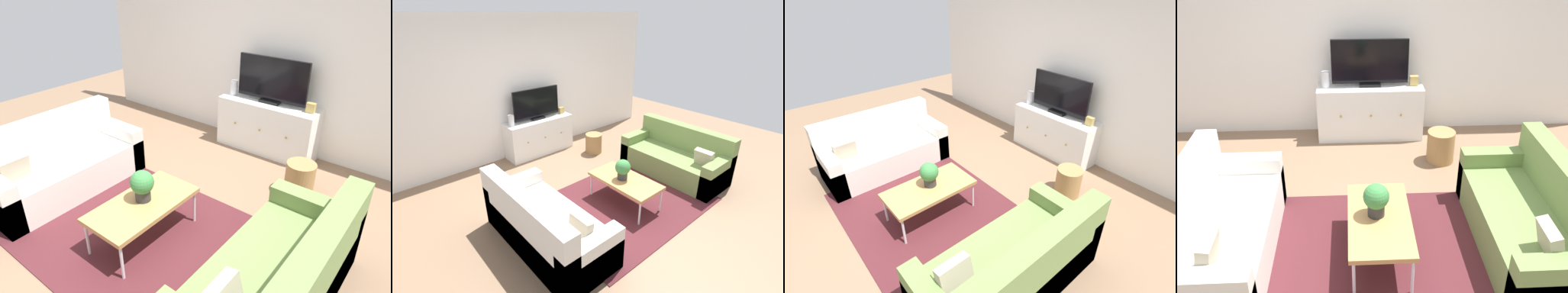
# 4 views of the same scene
# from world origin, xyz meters

# --- Properties ---
(ground_plane) EXTENTS (10.00, 10.00, 0.00)m
(ground_plane) POSITION_xyz_m (0.00, 0.00, 0.00)
(ground_plane) COLOR #84664C
(wall_back) EXTENTS (6.40, 0.12, 2.70)m
(wall_back) POSITION_xyz_m (0.00, 2.55, 1.35)
(wall_back) COLOR white
(wall_back) RESTS_ON ground_plane
(area_rug) EXTENTS (2.50, 1.90, 0.01)m
(area_rug) POSITION_xyz_m (0.00, -0.15, 0.01)
(area_rug) COLOR #4C1E23
(area_rug) RESTS_ON ground_plane
(couch_left_side) EXTENTS (0.82, 1.81, 0.86)m
(couch_left_side) POSITION_xyz_m (-1.44, -0.10, 0.29)
(couch_left_side) COLOR silver
(couch_left_side) RESTS_ON ground_plane
(couch_right_side) EXTENTS (0.82, 1.81, 0.86)m
(couch_right_side) POSITION_xyz_m (1.44, -0.10, 0.29)
(couch_right_side) COLOR olive
(couch_right_side) RESTS_ON ground_plane
(coffee_table) EXTENTS (0.55, 1.06, 0.42)m
(coffee_table) POSITION_xyz_m (0.02, -0.14, 0.39)
(coffee_table) COLOR #B7844C
(coffee_table) RESTS_ON ground_plane
(potted_plant) EXTENTS (0.23, 0.23, 0.31)m
(potted_plant) POSITION_xyz_m (-0.01, -0.11, 0.60)
(potted_plant) COLOR #2D2D2D
(potted_plant) RESTS_ON coffee_table
(tv_console) EXTENTS (1.41, 0.47, 0.73)m
(tv_console) POSITION_xyz_m (0.05, 2.27, 0.36)
(tv_console) COLOR white
(tv_console) RESTS_ON ground_plane
(flat_screen_tv) EXTENTS (1.00, 0.16, 0.62)m
(flat_screen_tv) POSITION_xyz_m (0.05, 2.29, 1.04)
(flat_screen_tv) COLOR black
(flat_screen_tv) RESTS_ON tv_console
(glass_vase) EXTENTS (0.11, 0.11, 0.21)m
(glass_vase) POSITION_xyz_m (-0.53, 2.27, 0.83)
(glass_vase) COLOR silver
(glass_vase) RESTS_ON tv_console
(mantel_clock) EXTENTS (0.11, 0.07, 0.13)m
(mantel_clock) POSITION_xyz_m (0.63, 2.27, 0.79)
(mantel_clock) COLOR tan
(mantel_clock) RESTS_ON tv_console
(wicker_basket) EXTENTS (0.34, 0.34, 0.40)m
(wicker_basket) POSITION_xyz_m (0.89, 1.52, 0.20)
(wicker_basket) COLOR #9E7547
(wicker_basket) RESTS_ON ground_plane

